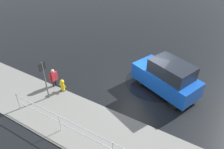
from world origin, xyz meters
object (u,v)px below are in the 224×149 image
object	(u,v)px
fire_hydrant	(62,85)
pedestrian	(53,77)
moving_hatchback	(167,77)
sign_post	(44,75)

from	to	relation	value
fire_hydrant	pedestrian	size ratio (longest dim) A/B	0.66
moving_hatchback	fire_hydrant	bearing A→B (deg)	30.52
sign_post	pedestrian	bearing A→B (deg)	-65.35
moving_hatchback	sign_post	world-z (taller)	sign_post
pedestrian	moving_hatchback	bearing A→B (deg)	-153.39
moving_hatchback	pedestrian	size ratio (longest dim) A/B	3.48
pedestrian	sign_post	xyz separation A→B (m)	(-0.46, 0.99, 0.90)
fire_hydrant	moving_hatchback	bearing A→B (deg)	-149.48
fire_hydrant	sign_post	size ratio (longest dim) A/B	0.33
fire_hydrant	pedestrian	distance (m)	0.79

